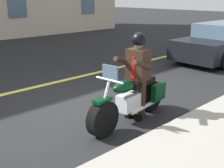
# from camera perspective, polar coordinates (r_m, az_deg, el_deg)

# --- Properties ---
(ground_plane) EXTENTS (80.00, 80.00, 0.00)m
(ground_plane) POSITION_cam_1_polar(r_m,az_deg,el_deg) (6.39, -5.66, -4.49)
(ground_plane) COLOR black
(lane_center_stripe) EXTENTS (60.00, 0.16, 0.01)m
(lane_center_stripe) POSITION_cam_1_polar(r_m,az_deg,el_deg) (7.99, -14.42, -0.36)
(lane_center_stripe) COLOR #E5DB4C
(lane_center_stripe) RESTS_ON ground_plane
(motorcycle_main) EXTENTS (2.22, 0.77, 1.26)m
(motorcycle_main) POSITION_cam_1_polar(r_m,az_deg,el_deg) (5.51, 3.99, -3.12)
(motorcycle_main) COLOR black
(motorcycle_main) RESTS_ON ground_plane
(rider_main) EXTENTS (0.67, 0.60, 1.74)m
(rider_main) POSITION_cam_1_polar(r_m,az_deg,el_deg) (5.48, 5.26, 3.16)
(rider_main) COLOR black
(rider_main) RESTS_ON ground_plane
(car_silver) EXTENTS (4.60, 1.92, 1.40)m
(car_silver) POSITION_cam_1_polar(r_m,az_deg,el_deg) (11.73, 21.73, 8.03)
(car_silver) COLOR black
(car_silver) RESTS_ON ground_plane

